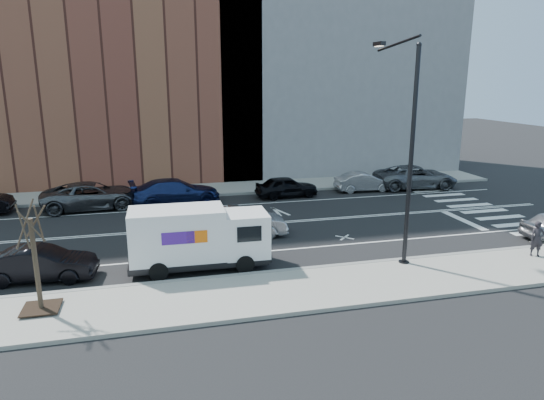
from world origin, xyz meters
name	(u,v)px	position (x,y,z in m)	size (l,w,h in m)	color
ground	(216,227)	(0.00, 0.00, 0.00)	(120.00, 120.00, 0.00)	black
sidewalk_near	(248,295)	(0.00, -8.80, 0.07)	(44.00, 3.60, 0.15)	gray
sidewalk_far	(200,190)	(0.00, 8.80, 0.07)	(44.00, 3.60, 0.15)	gray
curb_near	(239,276)	(0.00, -7.00, 0.08)	(44.00, 0.25, 0.17)	gray
curb_far	(202,196)	(0.00, 7.00, 0.08)	(44.00, 0.25, 0.17)	gray
crosswalk	(477,208)	(16.00, 0.00, 0.00)	(3.00, 14.00, 0.01)	white
road_markings	(216,227)	(0.00, 0.00, 0.00)	(40.00, 8.60, 0.01)	white
bldg_brick	(77,33)	(-8.00, 15.60, 11.00)	(26.00, 10.00, 22.00)	brown
bldg_concrete	(331,13)	(12.00, 15.60, 13.00)	(20.00, 10.00, 26.00)	slate
streetlight	(406,145)	(7.00, -6.91, 5.08)	(0.44, 4.02, 9.34)	black
street_tree	(37,274)	(-7.00, -8.40, 1.45)	(1.20, 1.20, 3.75)	black
fedex_van	(198,237)	(-1.45, -5.60, 1.37)	(5.78, 2.15, 2.62)	black
far_parked_c	(92,196)	(-6.77, 5.58, 0.81)	(2.70, 5.85, 1.62)	#4C4D53
far_parked_d	(175,192)	(-1.82, 5.46, 0.81)	(2.26, 5.56, 1.61)	navy
far_parked_e	(287,187)	(5.48, 5.60, 0.70)	(1.66, 4.13, 1.41)	black
far_parked_f	(364,182)	(11.20, 5.95, 0.66)	(1.40, 4.03, 1.33)	#9D9DA1
far_parked_g	(415,177)	(15.25, 6.02, 0.82)	(2.71, 5.88, 1.64)	#56595F
driving_sedan	(242,222)	(1.09, -1.89, 0.73)	(1.54, 4.41, 1.45)	#A5A6AA
near_parked_rear_a	(41,264)	(-7.56, -5.35, 0.68)	(1.44, 4.14, 1.36)	black
pedestrian	(537,239)	(12.97, -8.09, 0.93)	(0.57, 0.38, 1.57)	black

